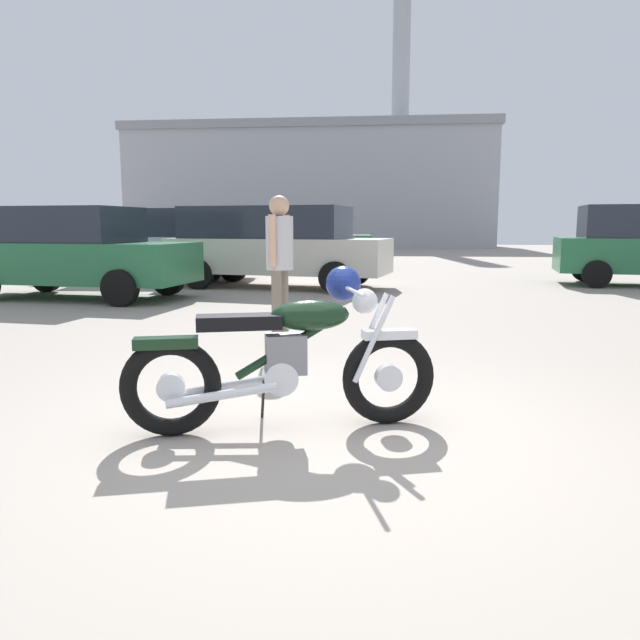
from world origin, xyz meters
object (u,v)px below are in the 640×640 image
(silver_sedan_mid, at_px, (78,253))
(pale_sedan_back, at_px, (162,241))
(dark_sedan_left, at_px, (305,241))
(bystander, at_px, (280,255))
(white_estate_far, at_px, (274,244))
(vintage_motorcycle, at_px, (291,356))

(silver_sedan_mid, bearing_deg, pale_sedan_back, -83.81)
(silver_sedan_mid, xyz_separation_m, dark_sedan_left, (2.69, 8.97, 0.00))
(silver_sedan_mid, bearing_deg, bystander, 144.48)
(white_estate_far, bearing_deg, vintage_motorcycle, -68.45)
(pale_sedan_back, relative_size, dark_sedan_left, 1.11)
(silver_sedan_mid, bearing_deg, vintage_motorcycle, 133.30)
(silver_sedan_mid, bearing_deg, dark_sedan_left, -101.88)
(white_estate_far, relative_size, dark_sedan_left, 1.13)
(silver_sedan_mid, height_order, dark_sedan_left, same)
(vintage_motorcycle, xyz_separation_m, white_estate_far, (-2.14, 9.19, 0.45))
(silver_sedan_mid, bearing_deg, white_estate_far, -135.61)
(bystander, bearing_deg, dark_sedan_left, 110.19)
(silver_sedan_mid, height_order, pale_sedan_back, pale_sedan_back)
(dark_sedan_left, bearing_deg, white_estate_far, -92.00)
(bystander, distance_m, white_estate_far, 6.67)
(bystander, xyz_separation_m, pale_sedan_back, (-4.72, 8.08, -0.08))
(vintage_motorcycle, relative_size, bystander, 1.21)
(vintage_motorcycle, bearing_deg, bystander, 85.08)
(bystander, distance_m, dark_sedan_left, 13.04)
(pale_sedan_back, bearing_deg, bystander, 115.90)
(vintage_motorcycle, bearing_deg, white_estate_far, 84.82)
(pale_sedan_back, bearing_deg, vintage_motorcycle, 112.07)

